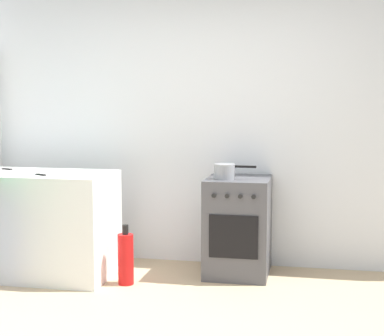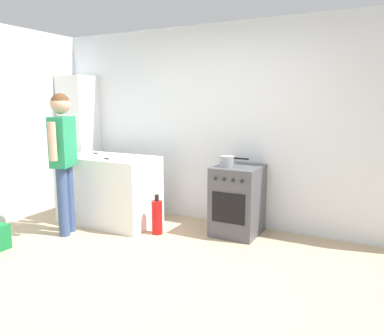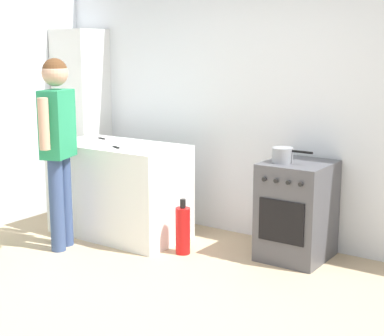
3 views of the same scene
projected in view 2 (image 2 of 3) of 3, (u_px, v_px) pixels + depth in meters
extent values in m
plane|color=tan|center=(140.00, 280.00, 3.45)|extent=(8.00, 8.00, 0.00)
cube|color=silver|center=(224.00, 126.00, 4.92)|extent=(6.00, 0.10, 2.60)
cube|color=white|center=(109.00, 190.00, 5.04)|extent=(1.30, 0.70, 0.90)
cube|color=#4C4C51|center=(238.00, 200.00, 4.60)|extent=(0.54, 0.60, 0.85)
cube|color=black|center=(228.00, 208.00, 4.33)|extent=(0.41, 0.01, 0.36)
cylinder|color=black|center=(225.00, 167.00, 4.47)|extent=(0.17, 0.17, 0.01)
cylinder|color=black|center=(245.00, 169.00, 4.36)|extent=(0.17, 0.17, 0.01)
cylinder|color=black|center=(233.00, 164.00, 4.68)|extent=(0.17, 0.17, 0.01)
cylinder|color=black|center=(251.00, 166.00, 4.57)|extent=(0.17, 0.17, 0.01)
cylinder|color=black|center=(215.00, 178.00, 4.34)|extent=(0.04, 0.02, 0.04)
cylinder|color=black|center=(224.00, 179.00, 4.29)|extent=(0.04, 0.02, 0.04)
cylinder|color=black|center=(233.00, 180.00, 4.24)|extent=(0.04, 0.02, 0.04)
cylinder|color=black|center=(242.00, 181.00, 4.19)|extent=(0.04, 0.02, 0.04)
cylinder|color=gray|center=(227.00, 161.00, 4.48)|extent=(0.18, 0.18, 0.13)
cylinder|color=black|center=(241.00, 159.00, 4.39)|extent=(0.18, 0.02, 0.02)
cube|color=silver|center=(102.00, 157.00, 4.88)|extent=(0.21, 0.13, 0.01)
cube|color=black|center=(107.00, 159.00, 4.75)|extent=(0.11, 0.07, 0.01)
cube|color=silver|center=(89.00, 152.00, 5.37)|extent=(0.24, 0.11, 0.01)
cube|color=black|center=(95.00, 153.00, 5.25)|extent=(0.11, 0.06, 0.01)
cylinder|color=#384C7A|center=(63.00, 202.00, 4.52)|extent=(0.13, 0.13, 0.85)
cylinder|color=#384C7A|center=(69.00, 199.00, 4.67)|extent=(0.13, 0.13, 0.85)
cube|color=#268C59|center=(62.00, 142.00, 4.47)|extent=(0.30, 0.39, 0.60)
cylinder|color=tan|center=(52.00, 142.00, 4.23)|extent=(0.09, 0.09, 0.44)
cylinder|color=tan|center=(71.00, 137.00, 4.70)|extent=(0.09, 0.09, 0.44)
sphere|color=tan|center=(60.00, 104.00, 4.39)|extent=(0.23, 0.23, 0.23)
sphere|color=brown|center=(60.00, 103.00, 4.39)|extent=(0.22, 0.22, 0.22)
cylinder|color=red|center=(157.00, 217.00, 4.61)|extent=(0.13, 0.13, 0.42)
cylinder|color=black|center=(157.00, 198.00, 4.57)|extent=(0.05, 0.05, 0.08)
cube|color=white|center=(80.00, 142.00, 5.79)|extent=(0.48, 0.44, 2.00)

